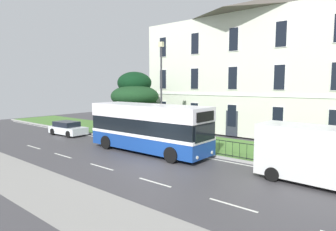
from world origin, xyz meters
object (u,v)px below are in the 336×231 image
Objects in this scene: georgian_townhouse at (255,66)px; single_decker_bus at (149,127)px; evergreen_tree at (135,108)px; street_lamp_post at (161,87)px; parked_hatchback_00 at (68,128)px; white_panel_van at (311,154)px; litter_bin at (273,152)px.

georgian_townhouse is 14.10m from single_decker_bus.
evergreen_tree is 0.77× the size of street_lamp_post.
georgian_townhouse is 5.25× the size of parked_hatchback_00.
street_lamp_post is at bearing 10.67° from parked_hatchback_00.
evergreen_tree is 17.16m from white_panel_van.
evergreen_tree is at bearing 155.41° from street_lamp_post.
street_lamp_post is at bearing 171.43° from white_panel_van.
parked_hatchback_00 is 3.16× the size of litter_bin.
parked_hatchback_00 is (-20.38, -0.10, -0.76)m from white_panel_van.
litter_bin is (5.81, -10.85, -5.67)m from georgian_townhouse.
georgian_townhouse is 3.39× the size of evergreen_tree.
parked_hatchback_00 is at bearing -176.90° from white_panel_van.
litter_bin is at bearing 16.37° from single_decker_bus.
evergreen_tree is 8.10m from single_decker_bus.
georgian_townhouse is 2.62× the size of street_lamp_post.
white_panel_van is at bearing -3.14° from parked_hatchback_00.
litter_bin is (14.00, -2.61, -1.62)m from evergreen_tree.
street_lamp_post is at bearing 111.34° from single_decker_bus.
georgian_townhouse is 12.30m from evergreen_tree.
georgian_townhouse reaches higher than street_lamp_post.
white_panel_van is 3.29m from litter_bin.
white_panel_van is 1.40× the size of parked_hatchback_00.
parked_hatchback_00 is at bearing -129.16° from evergreen_tree.
parked_hatchback_00 is at bearing -165.91° from street_lamp_post.
litter_bin is (7.62, 2.33, -0.97)m from single_decker_bus.
white_panel_van is 11.71m from street_lamp_post.
white_panel_van is at bearing 0.78° from single_decker_bus.
white_panel_van is (16.47, -4.70, -0.98)m from evergreen_tree.
street_lamp_post reaches higher than single_decker_bus.
street_lamp_post is 9.38m from litter_bin.
single_decker_bus reaches higher than white_panel_van.
evergreen_tree reaches higher than white_panel_van.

